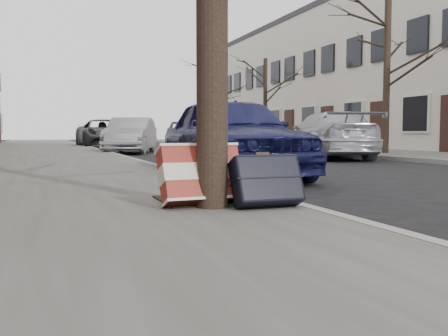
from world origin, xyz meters
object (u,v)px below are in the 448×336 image
object	(u,v)px
suitcase_navy	(267,180)
car_near_mid	(131,135)
car_near_front	(231,136)
suitcase_red	(201,175)

from	to	relation	value
suitcase_navy	car_near_mid	distance (m)	15.42
car_near_front	car_near_mid	size ratio (longest dim) A/B	1.01
suitcase_navy	car_near_mid	bearing A→B (deg)	84.27
suitcase_red	car_near_mid	bearing A→B (deg)	79.62
suitcase_navy	car_near_front	bearing A→B (deg)	72.61
suitcase_navy	car_near_mid	size ratio (longest dim) A/B	0.15
car_near_front	suitcase_red	bearing A→B (deg)	-114.16
car_near_front	car_near_mid	bearing A→B (deg)	89.76
suitcase_red	car_near_mid	xyz separation A→B (m)	(1.92, 15.06, 0.29)
suitcase_red	car_near_mid	world-z (taller)	car_near_mid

